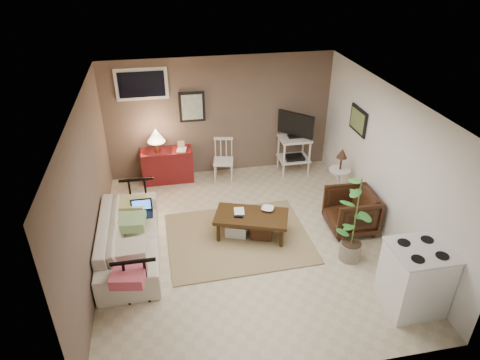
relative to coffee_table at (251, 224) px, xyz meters
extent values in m
plane|color=#C1B293|center=(-0.12, -0.13, -0.25)|extent=(5.00, 5.00, 0.00)
cube|color=black|center=(-0.67, 2.35, 1.20)|extent=(0.50, 0.03, 0.60)
cube|color=black|center=(2.10, 0.92, 1.27)|extent=(0.03, 0.60, 0.45)
cube|color=silver|center=(-1.57, 2.35, 1.70)|extent=(0.96, 0.03, 0.60)
cube|color=#968057|center=(-0.21, -0.02, -0.24)|extent=(2.33, 1.89, 0.02)
cube|color=#37240F|center=(0.01, 0.00, 0.14)|extent=(1.30, 0.96, 0.06)
cylinder|color=#37240F|center=(-0.54, -0.05, -0.06)|extent=(0.06, 0.06, 0.37)
cylinder|color=#37240F|center=(0.41, -0.38, -0.06)|extent=(0.06, 0.06, 0.37)
cylinder|color=#37240F|center=(-0.40, 0.38, -0.06)|extent=(0.06, 0.06, 0.37)
cylinder|color=#37240F|center=(0.56, 0.04, -0.06)|extent=(0.06, 0.06, 0.37)
cube|color=black|center=(-0.21, -0.03, 0.19)|extent=(0.15, 0.09, 0.02)
cube|color=#462619|center=(0.17, -0.06, -0.11)|extent=(0.42, 0.39, 0.25)
cube|color=silver|center=(-0.22, 0.08, -0.13)|extent=(0.42, 0.39, 0.21)
imported|color=beige|center=(-1.92, -0.10, 0.18)|extent=(0.64, 2.19, 0.86)
cube|color=black|center=(-1.71, 0.22, 0.25)|extent=(0.34, 0.23, 0.02)
cube|color=black|center=(-1.71, 0.34, 0.36)|extent=(0.34, 0.02, 0.21)
cube|color=#3571EF|center=(-1.71, 0.33, 0.36)|extent=(0.28, 0.00, 0.17)
cube|color=maroon|center=(-1.24, 2.16, 0.09)|extent=(1.00, 0.44, 0.67)
cylinder|color=#9B623B|center=(-1.41, 2.11, 0.53)|extent=(0.11, 0.11, 0.22)
cone|color=#FFDFB7|center=(-1.41, 2.11, 0.77)|extent=(0.33, 0.33, 0.27)
cube|color=tan|center=(-0.94, 2.18, 0.50)|extent=(0.13, 0.02, 0.17)
cube|color=silver|center=(-0.14, 1.97, 0.16)|extent=(0.45, 0.45, 0.04)
cylinder|color=silver|center=(-0.33, 1.84, -0.05)|extent=(0.03, 0.03, 0.39)
cylinder|color=silver|center=(-0.01, 1.78, -0.05)|extent=(0.03, 0.03, 0.39)
cylinder|color=silver|center=(-0.27, 2.17, -0.05)|extent=(0.03, 0.03, 0.39)
cylinder|color=silver|center=(0.06, 2.10, -0.05)|extent=(0.03, 0.03, 0.39)
cube|color=silver|center=(-0.10, 2.14, 0.58)|extent=(0.39, 0.11, 0.06)
cube|color=silver|center=(1.34, 2.02, 0.51)|extent=(0.61, 0.50, 0.04)
cube|color=silver|center=(1.34, 2.02, 0.06)|extent=(0.61, 0.50, 0.03)
cylinder|color=silver|center=(1.07, 1.81, 0.14)|extent=(0.04, 0.04, 0.78)
cylinder|color=silver|center=(1.60, 1.81, 0.14)|extent=(0.04, 0.04, 0.78)
cylinder|color=silver|center=(1.07, 2.23, 0.14)|extent=(0.04, 0.04, 0.78)
cylinder|color=silver|center=(1.60, 2.23, 0.14)|extent=(0.04, 0.04, 0.78)
cube|color=black|center=(1.34, 2.02, 0.57)|extent=(0.28, 0.16, 0.03)
cube|color=black|center=(1.34, 2.02, 0.82)|extent=(0.58, 0.60, 0.47)
cube|color=tan|center=(1.34, 2.02, 0.82)|extent=(0.47, 0.48, 0.38)
cube|color=black|center=(1.34, 1.96, 0.09)|extent=(0.39, 0.28, 0.11)
cylinder|color=silver|center=(1.84, 0.83, -0.23)|extent=(0.27, 0.27, 0.03)
cylinder|color=silver|center=(1.84, 0.83, 0.06)|extent=(0.05, 0.05, 0.58)
cylinder|color=silver|center=(1.84, 0.83, 0.37)|extent=(0.39, 0.39, 0.03)
cylinder|color=black|center=(1.84, 0.83, 0.51)|extent=(0.03, 0.03, 0.25)
cone|color=#352016|center=(1.84, 0.83, 0.71)|extent=(0.19, 0.19, 0.17)
imported|color=black|center=(1.68, -0.11, 0.14)|extent=(0.72, 0.76, 0.77)
cylinder|color=gray|center=(1.37, -0.84, -0.10)|extent=(0.32, 0.32, 0.29)
cylinder|color=#4C602D|center=(1.37, -0.84, 0.60)|extent=(0.02, 0.02, 1.12)
cube|color=white|center=(1.76, -1.88, 0.21)|extent=(0.71, 0.66, 0.91)
cube|color=silver|center=(1.76, -1.88, 0.68)|extent=(0.73, 0.68, 0.03)
cylinder|color=black|center=(1.60, -2.05, 0.70)|extent=(0.16, 0.16, 0.01)
cylinder|color=black|center=(1.93, -2.05, 0.70)|extent=(0.16, 0.16, 0.01)
cylinder|color=black|center=(1.60, -1.72, 0.70)|extent=(0.16, 0.16, 0.01)
cylinder|color=black|center=(1.93, -1.72, 0.70)|extent=(0.16, 0.16, 0.01)
imported|color=#37240F|center=(0.30, 0.08, 0.27)|extent=(0.20, 0.13, 0.20)
imported|color=#37240F|center=(-0.25, 0.14, 0.28)|extent=(0.17, 0.04, 0.23)
imported|color=#37240F|center=(-1.03, 2.12, 0.54)|extent=(0.18, 0.06, 0.24)
camera|label=1|loc=(-1.25, -5.55, 4.06)|focal=32.00mm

